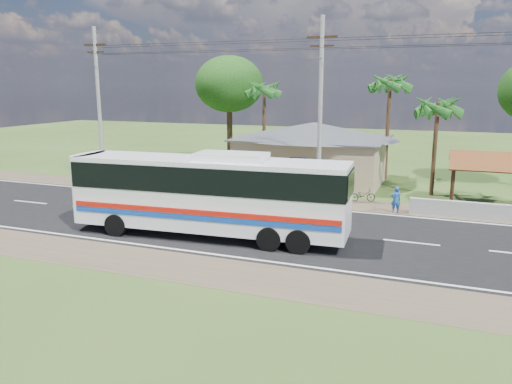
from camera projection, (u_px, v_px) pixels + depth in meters
ground at (231, 224)px, 25.98m from camera, size 120.00×120.00×0.00m
road at (231, 224)px, 25.98m from camera, size 120.00×16.00×0.03m
house at (314, 146)px, 36.94m from camera, size 12.40×10.00×5.00m
waiting_shed at (497, 162)px, 28.64m from camera, size 5.20×4.48×3.35m
concrete_barrier at (477, 211)px, 26.82m from camera, size 7.00×0.30×0.90m
utility_poles at (315, 107)px, 29.76m from camera, size 32.80×2.22×11.00m
palm_near at (438, 107)px, 31.51m from camera, size 2.80×2.80×6.70m
palm_mid at (390, 84)px, 36.54m from camera, size 2.80×2.80×8.20m
palm_far at (264, 90)px, 40.58m from camera, size 2.80×2.80×7.70m
tree_behind_house at (229, 84)px, 43.70m from camera, size 6.00×6.00×9.61m
coach_bus at (210, 189)px, 23.35m from camera, size 13.23×3.69×4.06m
motorcycle at (363, 195)px, 30.83m from camera, size 1.63×1.04×0.81m
person at (396, 200)px, 28.01m from camera, size 0.64×0.51×1.52m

